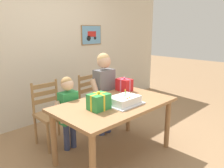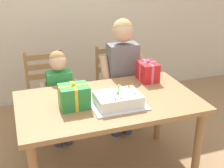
{
  "view_description": "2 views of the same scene",
  "coord_description": "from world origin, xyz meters",
  "px_view_note": "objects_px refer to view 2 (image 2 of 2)",
  "views": [
    {
      "loc": [
        -1.88,
        -1.84,
        1.65
      ],
      "look_at": [
        0.09,
        0.14,
        0.95
      ],
      "focal_mm": 35.21,
      "sensor_mm": 36.0,
      "label": 1
    },
    {
      "loc": [
        -0.73,
        -2.2,
        1.88
      ],
      "look_at": [
        0.03,
        -0.0,
        0.89
      ],
      "focal_mm": 48.84,
      "sensor_mm": 36.0,
      "label": 2
    }
  ],
  "objects_px": {
    "chair_right": "(117,85)",
    "child_older": "(123,68)",
    "gift_box_red_large": "(148,71)",
    "gift_box_beside_cake": "(74,96)",
    "chair_left": "(48,94)",
    "birthday_cake": "(118,100)",
    "child_younger": "(60,91)",
    "dining_table": "(109,110)"
  },
  "relations": [
    {
      "from": "chair_right",
      "to": "child_younger",
      "type": "distance_m",
      "value": 0.81
    },
    {
      "from": "gift_box_red_large",
      "to": "child_younger",
      "type": "distance_m",
      "value": 0.89
    },
    {
      "from": "dining_table",
      "to": "gift_box_beside_cake",
      "type": "relative_size",
      "value": 6.44
    },
    {
      "from": "gift_box_red_large",
      "to": "chair_right",
      "type": "bearing_deg",
      "value": 98.76
    },
    {
      "from": "dining_table",
      "to": "birthday_cake",
      "type": "distance_m",
      "value": 0.19
    },
    {
      "from": "gift_box_red_large",
      "to": "gift_box_beside_cake",
      "type": "xyz_separation_m",
      "value": [
        -0.8,
        -0.32,
        0.0
      ]
    },
    {
      "from": "gift_box_red_large",
      "to": "child_older",
      "type": "distance_m",
      "value": 0.32
    },
    {
      "from": "child_older",
      "to": "child_younger",
      "type": "height_order",
      "value": "child_older"
    },
    {
      "from": "child_younger",
      "to": "dining_table",
      "type": "bearing_deg",
      "value": -60.85
    },
    {
      "from": "gift_box_beside_cake",
      "to": "child_older",
      "type": "distance_m",
      "value": 0.88
    },
    {
      "from": "chair_left",
      "to": "child_older",
      "type": "relative_size",
      "value": 0.71
    },
    {
      "from": "gift_box_beside_cake",
      "to": "chair_right",
      "type": "height_order",
      "value": "gift_box_beside_cake"
    },
    {
      "from": "child_older",
      "to": "dining_table",
      "type": "bearing_deg",
      "value": -121.16
    },
    {
      "from": "birthday_cake",
      "to": "gift_box_beside_cake",
      "type": "height_order",
      "value": "gift_box_beside_cake"
    },
    {
      "from": "dining_table",
      "to": "birthday_cake",
      "type": "bearing_deg",
      "value": -72.12
    },
    {
      "from": "birthday_cake",
      "to": "child_older",
      "type": "xyz_separation_m",
      "value": [
        0.31,
        0.69,
        -0.0
      ]
    },
    {
      "from": "chair_right",
      "to": "child_older",
      "type": "xyz_separation_m",
      "value": [
        -0.06,
        -0.32,
        0.33
      ]
    },
    {
      "from": "gift_box_red_large",
      "to": "child_younger",
      "type": "height_order",
      "value": "child_younger"
    },
    {
      "from": "chair_left",
      "to": "chair_right",
      "type": "height_order",
      "value": "same"
    },
    {
      "from": "birthday_cake",
      "to": "gift_box_red_large",
      "type": "bearing_deg",
      "value": 42.17
    },
    {
      "from": "dining_table",
      "to": "birthday_cake",
      "type": "height_order",
      "value": "birthday_cake"
    },
    {
      "from": "chair_left",
      "to": "chair_right",
      "type": "distance_m",
      "value": 0.81
    },
    {
      "from": "chair_right",
      "to": "child_older",
      "type": "relative_size",
      "value": 0.71
    },
    {
      "from": "gift_box_beside_cake",
      "to": "chair_right",
      "type": "distance_m",
      "value": 1.22
    },
    {
      "from": "birthday_cake",
      "to": "child_older",
      "type": "distance_m",
      "value": 0.76
    },
    {
      "from": "gift_box_red_large",
      "to": "chair_left",
      "type": "distance_m",
      "value": 1.15
    },
    {
      "from": "dining_table",
      "to": "child_older",
      "type": "bearing_deg",
      "value": 58.84
    },
    {
      "from": "gift_box_beside_cake",
      "to": "chair_left",
      "type": "distance_m",
      "value": 1.0
    },
    {
      "from": "child_younger",
      "to": "gift_box_beside_cake",
      "type": "bearing_deg",
      "value": -88.17
    },
    {
      "from": "gift_box_red_large",
      "to": "child_younger",
      "type": "relative_size",
      "value": 0.22
    },
    {
      "from": "dining_table",
      "to": "chair_right",
      "type": "xyz_separation_m",
      "value": [
        0.4,
        0.89,
        -0.18
      ]
    },
    {
      "from": "gift_box_beside_cake",
      "to": "child_younger",
      "type": "relative_size",
      "value": 0.23
    },
    {
      "from": "dining_table",
      "to": "chair_left",
      "type": "xyz_separation_m",
      "value": [
        -0.41,
        0.89,
        -0.18
      ]
    },
    {
      "from": "dining_table",
      "to": "chair_left",
      "type": "relative_size",
      "value": 1.66
    },
    {
      "from": "chair_left",
      "to": "child_older",
      "type": "distance_m",
      "value": 0.88
    },
    {
      "from": "gift_box_red_large",
      "to": "chair_right",
      "type": "xyz_separation_m",
      "value": [
        -0.09,
        0.6,
        -0.37
      ]
    },
    {
      "from": "dining_table",
      "to": "birthday_cake",
      "type": "relative_size",
      "value": 3.47
    },
    {
      "from": "chair_left",
      "to": "child_younger",
      "type": "relative_size",
      "value": 0.88
    },
    {
      "from": "birthday_cake",
      "to": "child_younger",
      "type": "distance_m",
      "value": 0.8
    },
    {
      "from": "chair_left",
      "to": "birthday_cake",
      "type": "bearing_deg",
      "value": -66.25
    },
    {
      "from": "dining_table",
      "to": "chair_right",
      "type": "relative_size",
      "value": 1.66
    },
    {
      "from": "chair_right",
      "to": "gift_box_beside_cake",
      "type": "bearing_deg",
      "value": -127.23
    }
  ]
}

